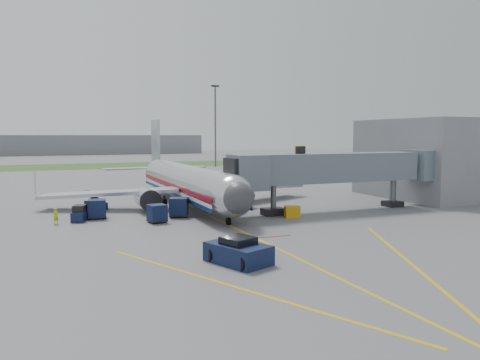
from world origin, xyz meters
name	(u,v)px	position (x,y,z in m)	size (l,w,h in m)	color
ground	(237,229)	(0.00, 0.00, 0.00)	(400.00, 400.00, 0.00)	#565659
grass_strip	(107,166)	(0.00, 90.00, 0.01)	(300.00, 25.00, 0.01)	#2D4C1E
apron_markings	(277,248)	(0.00, -7.40, 0.00)	(21.52, 50.00, 0.01)	gold
airliner	(186,182)	(0.00, 15.25, 2.65)	(32.10, 35.67, 10.25)	silver
jet_bridge	(332,169)	(12.86, 5.00, 4.47)	(25.30, 4.00, 6.90)	slate
terminal	(423,158)	(30.00, 10.00, 5.00)	(10.00, 16.00, 10.00)	slate
light_mast_right	(215,124)	(25.00, 75.00, 10.78)	(2.00, 0.44, 20.40)	#595B60
distant_terminal	(57,145)	(-10.00, 170.00, 4.00)	(120.00, 14.00, 8.00)	slate
pushback_tug	(238,252)	(-4.00, -9.92, 0.70)	(3.74, 4.62, 1.67)	#0B1A32
baggage_tug	(80,214)	(-12.11, 9.09, 0.66)	(1.79, 2.40, 1.50)	#0B1A32
baggage_cart_a	(97,209)	(-10.49, 9.85, 0.93)	(1.89, 1.89, 1.83)	#0B1A32
baggage_cart_b	(157,213)	(-5.63, 5.56, 0.84)	(1.78, 1.78, 1.66)	#0B1A32
baggage_cart_c	(179,207)	(-3.00, 7.64, 0.96)	(2.29, 2.29, 1.89)	#0B1A32
belt_loader	(96,205)	(-10.01, 16.04, 0.46)	(2.26, 3.89, 1.84)	#0B1A32
ground_power_cart	(292,212)	(7.04, 3.00, 0.56)	(1.62, 1.29, 1.13)	#C38B0B
ramp_worker	(56,216)	(-14.20, 8.20, 0.74)	(0.54, 0.36, 1.48)	#BECF18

